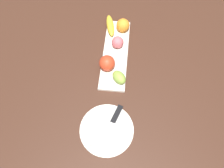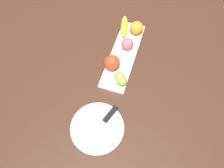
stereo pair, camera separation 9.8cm
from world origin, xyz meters
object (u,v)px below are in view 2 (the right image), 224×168
object	(u,v)px
dinner_plate	(98,127)
knife	(108,117)
banana	(124,26)
folded_napkin	(95,133)
orange_near_apple	(137,28)
peach	(127,44)
apple	(112,63)
fruit_tray	(124,55)
grape_bunch	(121,79)

from	to	relation	value
dinner_plate	knife	distance (m)	0.07
banana	folded_napkin	world-z (taller)	banana
orange_near_apple	peach	distance (m)	0.12
folded_napkin	apple	bearing A→B (deg)	-174.16
peach	dinner_plate	world-z (taller)	peach
apple	folded_napkin	world-z (taller)	apple
fruit_tray	apple	world-z (taller)	apple
orange_near_apple	grape_bunch	distance (m)	0.34
peach	orange_near_apple	bearing A→B (deg)	170.97
banana	dinner_plate	xyz separation A→B (m)	(0.60, 0.05, -0.03)
fruit_tray	grape_bunch	distance (m)	0.18
dinner_plate	peach	bearing A→B (deg)	179.44
orange_near_apple	folded_napkin	distance (m)	0.63
peach	dinner_plate	size ratio (longest dim) A/B	0.27
knife	dinner_plate	bearing A→B (deg)	-7.86
banana	knife	world-z (taller)	banana
apple	folded_napkin	distance (m)	0.36
banana	grape_bunch	size ratio (longest dim) A/B	2.00
folded_napkin	dinner_plate	bearing A→B (deg)	180.00
peach	knife	world-z (taller)	peach
orange_near_apple	knife	size ratio (longest dim) A/B	0.43
grape_bunch	fruit_tray	bearing A→B (deg)	-169.69
grape_bunch	knife	xyz separation A→B (m)	(0.20, 0.00, -0.03)
apple	banana	xyz separation A→B (m)	(-0.28, -0.01, -0.02)
fruit_tray	folded_napkin	bearing A→B (deg)	-0.00
banana	dinner_plate	world-z (taller)	banana
peach	banana	bearing A→B (deg)	-157.63
folded_napkin	banana	bearing A→B (deg)	-175.53
grape_bunch	apple	bearing A→B (deg)	-135.74
orange_near_apple	dinner_plate	world-z (taller)	orange_near_apple
peach	grape_bunch	distance (m)	0.22
orange_near_apple	peach	xyz separation A→B (m)	(0.12, -0.02, -0.00)
grape_bunch	folded_napkin	xyz separation A→B (m)	(0.29, -0.03, -0.02)
dinner_plate	grape_bunch	bearing A→B (deg)	173.05
grape_bunch	knife	size ratio (longest dim) A/B	0.46
apple	dinner_plate	size ratio (longest dim) A/B	0.34
apple	grape_bunch	world-z (taller)	apple
peach	grape_bunch	xyz separation A→B (m)	(0.22, 0.03, -0.01)
dinner_plate	folded_napkin	bearing A→B (deg)	-0.00
dinner_plate	folded_napkin	size ratio (longest dim) A/B	2.13
banana	knife	distance (m)	0.55
grape_bunch	knife	world-z (taller)	grape_bunch
banana	knife	xyz separation A→B (m)	(0.54, 0.08, -0.02)
fruit_tray	orange_near_apple	xyz separation A→B (m)	(-0.17, 0.02, 0.04)
apple	peach	bearing A→B (deg)	164.55
orange_near_apple	grape_bunch	size ratio (longest dim) A/B	0.93
fruit_tray	peach	world-z (taller)	peach
fruit_tray	folded_napkin	size ratio (longest dim) A/B	4.07
grape_bunch	dinner_plate	world-z (taller)	grape_bunch
folded_napkin	grape_bunch	bearing A→B (deg)	173.79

